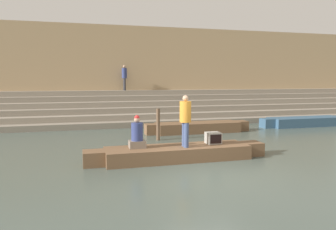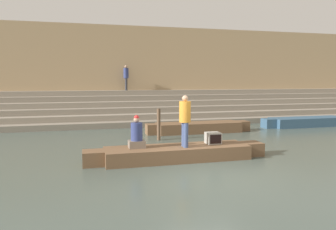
{
  "view_description": "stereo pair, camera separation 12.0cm",
  "coord_description": "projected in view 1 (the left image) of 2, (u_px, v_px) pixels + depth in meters",
  "views": [
    {
      "loc": [
        -3.53,
        -8.44,
        2.61
      ],
      "look_at": [
        -0.42,
        2.78,
        1.35
      ],
      "focal_mm": 35.0,
      "sensor_mm": 36.0,
      "label": 1
    },
    {
      "loc": [
        -3.41,
        -8.47,
        2.61
      ],
      "look_at": [
        -0.42,
        2.78,
        1.35
      ],
      "focal_mm": 35.0,
      "sensor_mm": 36.0,
      "label": 2
    }
  ],
  "objects": [
    {
      "name": "mooring_post",
      "position": [
        158.0,
        124.0,
        14.12
      ],
      "size": [
        0.15,
        0.15,
        1.37
      ],
      "primitive_type": "cylinder",
      "color": "brown",
      "rests_on": "ground"
    },
    {
      "name": "moored_boat_shore",
      "position": [
        198.0,
        127.0,
        16.25
      ],
      "size": [
        5.31,
        1.21,
        0.5
      ],
      "rotation": [
        0.0,
        0.0,
        0.05
      ],
      "color": "brown",
      "rests_on": "ground"
    },
    {
      "name": "back_wall",
      "position": [
        130.0,
        73.0,
        22.55
      ],
      "size": [
        34.2,
        1.28,
        6.18
      ],
      "color": "tan",
      "rests_on": "ground"
    },
    {
      "name": "moored_boat_distant",
      "position": [
        306.0,
        121.0,
        18.47
      ],
      "size": [
        5.55,
        1.21,
        0.5
      ],
      "rotation": [
        0.0,
        0.0,
        -0.04
      ],
      "color": "#33516B",
      "rests_on": "ground"
    },
    {
      "name": "rowboat_main",
      "position": [
        178.0,
        153.0,
        10.68
      ],
      "size": [
        6.01,
        1.33,
        0.45
      ],
      "rotation": [
        0.0,
        0.0,
        0.02
      ],
      "color": "brown",
      "rests_on": "ground"
    },
    {
      "name": "person_standing",
      "position": [
        185.0,
        118.0,
        10.46
      ],
      "size": [
        0.37,
        0.37,
        1.67
      ],
      "rotation": [
        0.0,
        0.0,
        -0.05
      ],
      "color": "#3D4C75",
      "rests_on": "rowboat_main"
    },
    {
      "name": "ground_plane",
      "position": [
        208.0,
        172.0,
        9.3
      ],
      "size": [
        120.0,
        120.0,
        0.0
      ],
      "primitive_type": "plane",
      "color": "#47544C"
    },
    {
      "name": "person_rowing",
      "position": [
        137.0,
        135.0,
        10.37
      ],
      "size": [
        0.52,
        0.41,
        1.05
      ],
      "rotation": [
        0.0,
        0.0,
        -0.26
      ],
      "color": "#756656",
      "rests_on": "rowboat_main"
    },
    {
      "name": "tv_set",
      "position": [
        213.0,
        138.0,
        11.11
      ],
      "size": [
        0.47,
        0.46,
        0.38
      ],
      "rotation": [
        0.0,
        0.0,
        0.09
      ],
      "color": "#9E998E",
      "rests_on": "rowboat_main"
    },
    {
      "name": "ghat_steps",
      "position": [
        136.0,
        110.0,
        20.64
      ],
      "size": [
        36.0,
        4.63,
        1.9
      ],
      "color": "gray",
      "rests_on": "ground"
    },
    {
      "name": "person_on_steps",
      "position": [
        124.0,
        76.0,
        21.5
      ],
      "size": [
        0.33,
        0.33,
        1.65
      ],
      "rotation": [
        0.0,
        0.0,
        1.55
      ],
      "color": "#28282D",
      "rests_on": "ghat_steps"
    }
  ]
}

